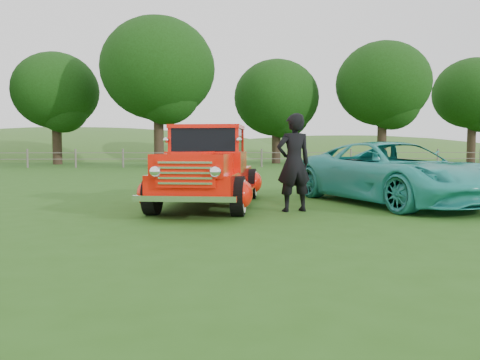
{
  "coord_description": "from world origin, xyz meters",
  "views": [
    {
      "loc": [
        -0.57,
        -8.63,
        1.3
      ],
      "look_at": [
        0.12,
        1.2,
        0.61
      ],
      "focal_mm": 35.0,
      "sensor_mm": 36.0,
      "label": 1
    }
  ],
  "objects": [
    {
      "name": "man",
      "position": [
        1.17,
        0.69,
        0.99
      ],
      "size": [
        0.81,
        0.62,
        1.98
      ],
      "primitive_type": "imported",
      "rotation": [
        0.0,
        0.0,
        3.37
      ],
      "color": "black",
      "rests_on": "ground"
    },
    {
      "name": "tree_mid_east",
      "position": [
        13.0,
        27.0,
        6.17
      ],
      "size": [
        7.2,
        7.2,
        9.44
      ],
      "color": "black",
      "rests_on": "ground"
    },
    {
      "name": "distant_hills",
      "position": [
        -4.08,
        59.46,
        -4.55
      ],
      "size": [
        116.0,
        60.0,
        18.0
      ],
      "color": "#366324",
      "rests_on": "ground"
    },
    {
      "name": "tree_near_west",
      "position": [
        -4.0,
        25.0,
        6.8
      ],
      "size": [
        8.0,
        8.0,
        10.42
      ],
      "color": "black",
      "rests_on": "ground"
    },
    {
      "name": "fence_line",
      "position": [
        0.0,
        22.0,
        0.6
      ],
      "size": [
        48.0,
        0.12,
        1.2
      ],
      "color": "#655E55",
      "rests_on": "ground"
    },
    {
      "name": "ground",
      "position": [
        0.0,
        0.0,
        0.0
      ],
      "size": [
        140.0,
        140.0,
        0.0
      ],
      "primitive_type": "plane",
      "color": "#275316",
      "rests_on": "ground"
    },
    {
      "name": "tree_far_east",
      "position": [
        22.0,
        30.0,
        5.86
      ],
      "size": [
        6.6,
        6.6,
        8.86
      ],
      "color": "black",
      "rests_on": "ground"
    },
    {
      "name": "tree_near_east",
      "position": [
        5.0,
        29.0,
        5.25
      ],
      "size": [
        6.8,
        6.8,
        8.33
      ],
      "color": "black",
      "rests_on": "ground"
    },
    {
      "name": "teal_sedan",
      "position": [
        3.69,
        1.84,
        0.72
      ],
      "size": [
        3.9,
        5.66,
        1.44
      ],
      "primitive_type": "imported",
      "rotation": [
        0.0,
        0.0,
        0.32
      ],
      "color": "teal",
      "rests_on": "ground"
    },
    {
      "name": "tree_mid_west",
      "position": [
        -12.0,
        28.0,
        5.55
      ],
      "size": [
        6.4,
        6.4,
        8.46
      ],
      "color": "black",
      "rests_on": "ground"
    },
    {
      "name": "red_pickup",
      "position": [
        -0.55,
        1.75,
        0.8
      ],
      "size": [
        2.84,
        5.21,
        1.78
      ],
      "rotation": [
        0.0,
        0.0,
        -0.17
      ],
      "color": "black",
      "rests_on": "ground"
    }
  ]
}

